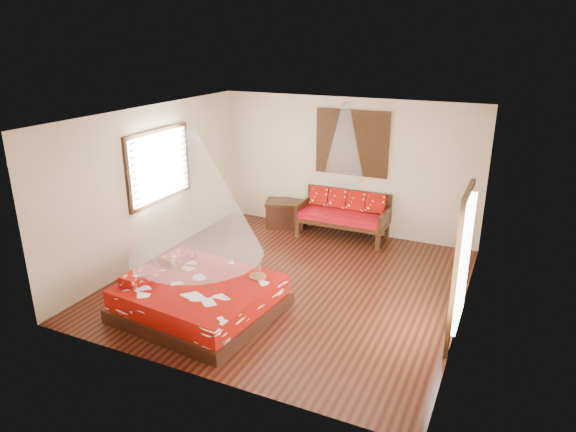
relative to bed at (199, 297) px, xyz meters
The scene contains 10 objects.
room 2.03m from the bed, 60.62° to the left, with size 5.54×5.54×2.84m.
bed is the anchor object (origin of this frame).
daybed 3.96m from the bed, 76.22° to the left, with size 1.82×0.81×0.95m.
storage_chest 3.93m from the bed, 96.09° to the left, with size 0.98×0.84×0.57m.
shutter_panel 4.59m from the bed, 77.28° to the left, with size 1.52×0.06×1.32m.
window_left 2.90m from the bed, 138.71° to the left, with size 0.10×1.74×1.34m.
glazed_door 3.73m from the bed, 13.64° to the left, with size 0.08×1.02×2.16m.
wine_tray 0.93m from the bed, 35.93° to the left, with size 0.26×0.26×0.21m.
mosquito_net_main 1.60m from the bed, ahead, with size 1.92×1.92×1.80m, color white.
mosquito_net_daybed 4.21m from the bed, 75.74° to the left, with size 0.81×0.81×1.50m, color white.
Camera 1 is at (3.25, -7.08, 3.96)m, focal length 32.00 mm.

